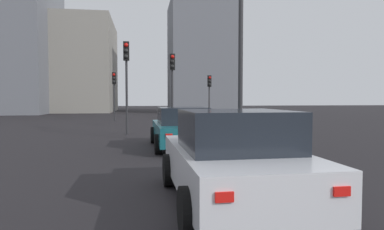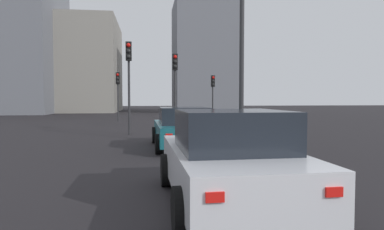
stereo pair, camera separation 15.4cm
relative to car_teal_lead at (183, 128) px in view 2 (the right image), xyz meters
The scene contains 10 objects.
car_teal_lead is the anchor object (origin of this frame).
car_white_second 6.47m from the car_teal_lead, behind, with size 4.08×2.14×1.55m.
traffic_light_near_left 15.16m from the car_teal_lead, 13.51° to the left, with size 0.32×0.28×3.74m.
traffic_light_near_right 15.03m from the car_teal_lead, 15.02° to the right, with size 0.32×0.29×3.57m.
traffic_light_far_left 7.53m from the car_teal_lead, ahead, with size 0.32×0.28×4.25m.
traffic_light_far_right 5.71m from the car_teal_lead, 24.43° to the left, with size 0.32×0.28×4.46m.
street_lamp_kerbside 3.88m from the car_teal_lead, 103.24° to the right, with size 0.56×0.36×6.73m.
building_facade_left 32.31m from the car_teal_lead, 10.92° to the right, with size 8.86×7.80×13.93m, color slate.
building_facade_center 37.42m from the car_teal_lead, 15.65° to the left, with size 13.23×9.56×12.02m, color gray.
building_facade_right 36.11m from the car_teal_lead, 26.95° to the left, with size 12.58×7.96×16.77m, color slate.
Camera 2 is at (-1.15, 1.22, 1.74)m, focal length 31.62 mm.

